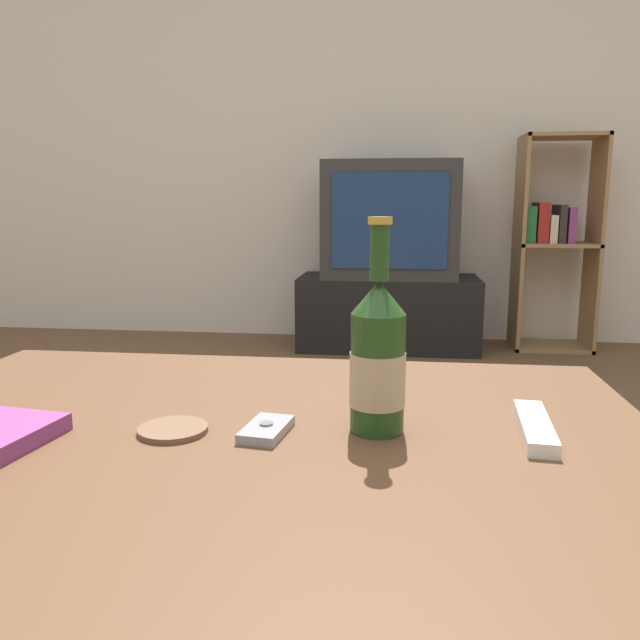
# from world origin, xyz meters

# --- Properties ---
(back_wall) EXTENTS (8.00, 0.05, 2.60)m
(back_wall) POSITION_xyz_m (0.00, 3.02, 1.30)
(back_wall) COLOR silver
(back_wall) RESTS_ON ground_plane
(coffee_table) EXTENTS (1.18, 0.89, 0.49)m
(coffee_table) POSITION_xyz_m (0.00, 0.00, 0.43)
(coffee_table) COLOR brown
(coffee_table) RESTS_ON ground_plane
(tv_stand) EXTENTS (1.00, 0.47, 0.41)m
(tv_stand) POSITION_xyz_m (0.18, 2.72, 0.20)
(tv_stand) COLOR black
(tv_stand) RESTS_ON ground_plane
(television) EXTENTS (0.73, 0.47, 0.63)m
(television) POSITION_xyz_m (0.18, 2.71, 0.72)
(television) COLOR #2D2D2D
(television) RESTS_ON tv_stand
(bookshelf) EXTENTS (0.42, 0.30, 1.18)m
(bookshelf) POSITION_xyz_m (1.07, 2.81, 0.62)
(bookshelf) COLOR #99754C
(bookshelf) RESTS_ON ground_plane
(beer_bottle) EXTENTS (0.08, 0.08, 0.30)m
(beer_bottle) POSITION_xyz_m (0.19, 0.04, 0.60)
(beer_bottle) COLOR #1E4219
(beer_bottle) RESTS_ON coffee_table
(cell_phone) EXTENTS (0.07, 0.10, 0.02)m
(cell_phone) POSITION_xyz_m (0.04, 0.01, 0.50)
(cell_phone) COLOR gray
(cell_phone) RESTS_ON coffee_table
(remote_control) EXTENTS (0.05, 0.18, 0.02)m
(remote_control) POSITION_xyz_m (0.41, 0.05, 0.50)
(remote_control) COLOR white
(remote_control) RESTS_ON coffee_table
(coaster) EXTENTS (0.10, 0.10, 0.01)m
(coaster) POSITION_xyz_m (-0.09, 0.00, 0.50)
(coaster) COLOR brown
(coaster) RESTS_ON coffee_table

